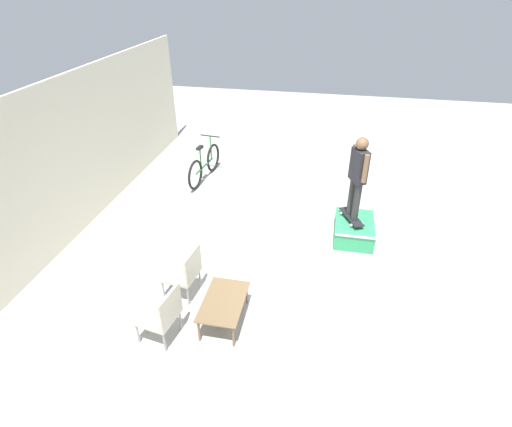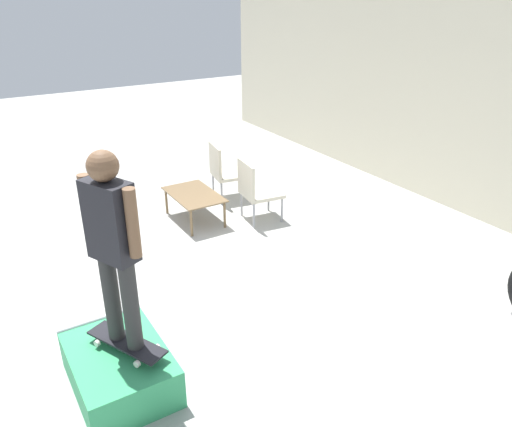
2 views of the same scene
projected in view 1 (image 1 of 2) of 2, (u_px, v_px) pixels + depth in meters
ground_plane at (292, 274)px, 7.06m from camera, size 24.00×24.00×0.00m
house_wall_back at (45, 176)px, 7.01m from camera, size 12.00×0.06×3.00m
skate_ramp_box at (354, 229)px, 7.93m from camera, size 1.06×0.75×0.39m
skateboard_on_ramp at (351, 217)px, 7.84m from camera, size 0.75×0.50×0.07m
person_skater at (358, 173)px, 7.33m from camera, size 0.53×0.34×1.63m
coffee_table at (224, 303)px, 5.94m from camera, size 0.98×0.61×0.41m
patio_chair_left at (163, 313)px, 5.60m from camera, size 0.60×0.60×0.89m
patio_chair_right at (185, 271)px, 6.38m from camera, size 0.58×0.58×0.89m
bicycle at (205, 165)px, 10.03m from camera, size 1.80×0.52×1.02m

